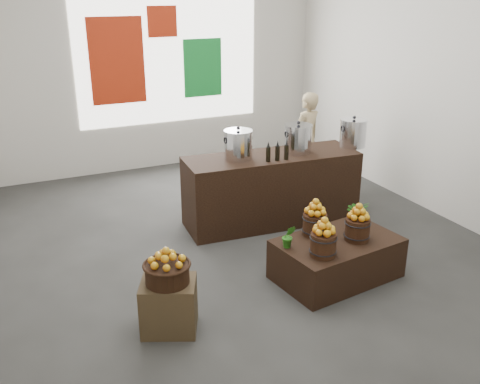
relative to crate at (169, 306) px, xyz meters
name	(u,v)px	position (x,y,z in m)	size (l,w,h in m)	color
ground	(238,245)	(1.33, 1.33, -0.25)	(7.00, 7.00, 0.00)	#343532
back_wall	(152,53)	(1.33, 4.83, 1.75)	(6.00, 0.04, 4.00)	beige
back_opening	(169,52)	(1.63, 4.81, 1.75)	(3.20, 0.02, 2.40)	white
deco_red_left	(117,61)	(0.73, 4.80, 1.65)	(0.90, 0.04, 1.40)	#9E220C
deco_green_right	(203,68)	(2.23, 4.80, 1.45)	(0.70, 0.04, 1.00)	#137B2B
deco_red_upper	(162,21)	(1.53, 4.80, 2.25)	(0.50, 0.04, 0.50)	#9E220C
crate	(169,306)	(0.00, 0.00, 0.00)	(0.51, 0.41, 0.51)	#4A3722
wicker_basket	(167,273)	(0.00, 0.00, 0.35)	(0.40, 0.40, 0.18)	black
apples_in_basket	(166,256)	(0.00, 0.00, 0.52)	(0.32, 0.32, 0.17)	#900F04
display_table	(337,258)	(1.99, 0.15, -0.02)	(1.33, 0.82, 0.46)	black
apple_bucket_front_left	(323,245)	(1.63, -0.08, 0.33)	(0.27, 0.27, 0.25)	#33190D
apples_in_bucket_front_left	(324,226)	(1.63, -0.08, 0.54)	(0.20, 0.20, 0.18)	#900F04
apple_bucket_front_right	(357,229)	(2.17, 0.07, 0.33)	(0.27, 0.27, 0.25)	#33190D
apples_in_bucket_front_right	(359,211)	(2.17, 0.07, 0.54)	(0.20, 0.20, 0.18)	#900F04
apple_bucket_rear	(315,224)	(1.82, 0.38, 0.33)	(0.27, 0.27, 0.25)	#33190D
apples_in_bucket_rear	(316,207)	(1.82, 0.38, 0.54)	(0.20, 0.20, 0.18)	#900F04
herb_garnish_right	(356,212)	(2.42, 0.43, 0.35)	(0.26, 0.22, 0.29)	#236615
herb_garnish_left	(289,236)	(1.40, 0.23, 0.34)	(0.14, 0.11, 0.26)	#236615
counter	(271,189)	(2.04, 1.80, 0.23)	(2.34, 0.74, 0.96)	black
stock_pot_left	(238,146)	(1.56, 1.84, 0.88)	(0.36, 0.36, 0.36)	silver
stock_pot_center	(298,139)	(2.41, 1.78, 0.88)	(0.36, 0.36, 0.36)	silver
stock_pot_right	(353,134)	(3.26, 1.71, 0.88)	(0.36, 0.36, 0.36)	silver
oil_cruets	(280,150)	(2.02, 1.57, 0.84)	(0.26, 0.06, 0.27)	black
shopper	(306,139)	(3.24, 2.90, 0.50)	(0.55, 0.36, 1.51)	tan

